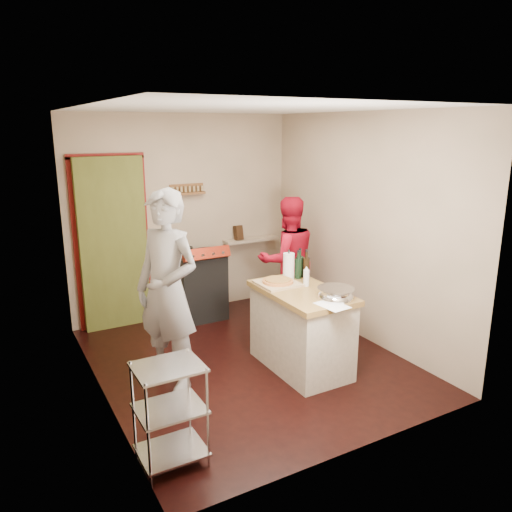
# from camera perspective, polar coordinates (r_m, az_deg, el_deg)

# --- Properties ---
(floor) EXTENTS (3.50, 3.50, 0.00)m
(floor) POSITION_cam_1_polar(r_m,az_deg,el_deg) (5.47, -1.00, -11.85)
(floor) COLOR black
(floor) RESTS_ON ground
(back_wall) EXTENTS (3.00, 0.44, 2.60)m
(back_wall) POSITION_cam_1_polar(r_m,az_deg,el_deg) (6.46, -13.63, 2.54)
(back_wall) COLOR tan
(back_wall) RESTS_ON ground
(left_wall) EXTENTS (0.04, 3.50, 2.60)m
(left_wall) POSITION_cam_1_polar(r_m,az_deg,el_deg) (4.54, -18.01, -0.61)
(left_wall) COLOR tan
(left_wall) RESTS_ON ground
(right_wall) EXTENTS (0.04, 3.50, 2.60)m
(right_wall) POSITION_cam_1_polar(r_m,az_deg,el_deg) (5.87, 11.99, 3.13)
(right_wall) COLOR tan
(right_wall) RESTS_ON ground
(ceiling) EXTENTS (3.00, 3.50, 0.02)m
(ceiling) POSITION_cam_1_polar(r_m,az_deg,el_deg) (4.90, -1.13, 16.65)
(ceiling) COLOR white
(ceiling) RESTS_ON back_wall
(stove) EXTENTS (0.60, 0.63, 1.00)m
(stove) POSITION_cam_1_polar(r_m,az_deg,el_deg) (6.51, -6.57, -3.24)
(stove) COLOR black
(stove) RESTS_ON ground
(wire_shelving) EXTENTS (0.48, 0.40, 0.80)m
(wire_shelving) POSITION_cam_1_polar(r_m,az_deg,el_deg) (3.84, -9.81, -16.94)
(wire_shelving) COLOR silver
(wire_shelving) RESTS_ON ground
(island) EXTENTS (0.66, 1.23, 1.16)m
(island) POSITION_cam_1_polar(r_m,az_deg,el_deg) (5.17, 5.21, -8.02)
(island) COLOR beige
(island) RESTS_ON ground
(person_stripe) EXTENTS (0.74, 0.83, 1.90)m
(person_stripe) POSITION_cam_1_polar(r_m,az_deg,el_deg) (4.73, -10.09, -3.93)
(person_stripe) COLOR #B9B9BE
(person_stripe) RESTS_ON ground
(person_red) EXTENTS (0.87, 0.73, 1.60)m
(person_red) POSITION_cam_1_polar(r_m,az_deg,el_deg) (6.29, 3.64, -0.47)
(person_red) COLOR #B70C22
(person_red) RESTS_ON ground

